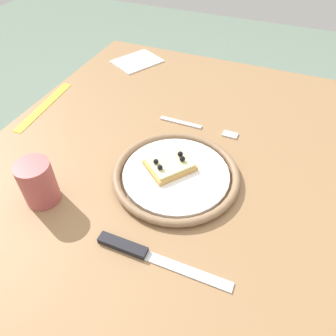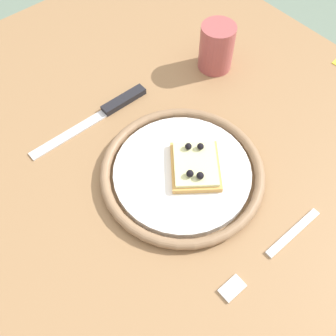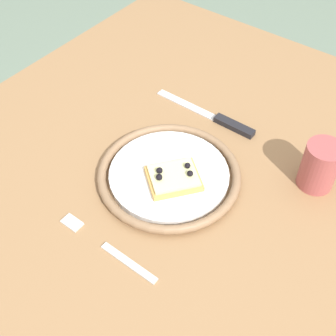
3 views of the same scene
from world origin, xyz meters
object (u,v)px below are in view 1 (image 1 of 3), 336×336
at_px(dining_table, 180,203).
at_px(pizza_slice_near, 170,164).
at_px(fork, 199,127).
at_px(knife, 140,252).
at_px(plate, 175,176).
at_px(cup, 38,183).
at_px(measuring_tape, 44,106).
at_px(napkin, 137,61).

bearing_deg(dining_table, pizza_slice_near, -109.40).
height_order(dining_table, fork, fork).
height_order(pizza_slice_near, knife, pizza_slice_near).
distance_m(plate, cup, 0.27).
distance_m(pizza_slice_near, knife, 0.20).
distance_m(pizza_slice_near, cup, 0.26).
relative_size(plate, knife, 1.11).
bearing_deg(measuring_tape, knife, 50.50).
distance_m(plate, pizza_slice_near, 0.03).
xyz_separation_m(plate, pizza_slice_near, (-0.01, -0.02, 0.01)).
xyz_separation_m(dining_table, fork, (-0.18, -0.02, 0.08)).
distance_m(dining_table, pizza_slice_near, 0.11).
bearing_deg(fork, knife, 2.77).
height_order(fork, cup, cup).
distance_m(dining_table, plate, 0.09).
height_order(plate, measuring_tape, plate).
xyz_separation_m(dining_table, pizza_slice_near, (-0.01, -0.03, 0.10)).
distance_m(plate, napkin, 0.54).
xyz_separation_m(knife, cup, (-0.04, -0.23, 0.04)).
distance_m(dining_table, cup, 0.30).
bearing_deg(fork, dining_table, 6.77).
bearing_deg(measuring_tape, plate, 70.06).
distance_m(knife, cup, 0.24).
distance_m(pizza_slice_near, napkin, 0.52).
relative_size(dining_table, plate, 4.23).
bearing_deg(cup, plate, 123.88).
height_order(dining_table, napkin, napkin).
bearing_deg(plate, measuring_tape, -105.55).
relative_size(knife, napkin, 1.69).
distance_m(dining_table, fork, 0.20).
bearing_deg(cup, measuring_tape, -142.36).
distance_m(dining_table, napkin, 0.55).
distance_m(dining_table, knife, 0.21).
bearing_deg(knife, napkin, -153.45).
xyz_separation_m(pizza_slice_near, measuring_tape, (-0.10, -0.41, -0.02)).
xyz_separation_m(cup, measuring_tape, (-0.27, -0.21, -0.05)).
bearing_deg(cup, pizza_slice_near, 128.74).
bearing_deg(plate, knife, 2.47).
relative_size(dining_table, measuring_tape, 4.68).
relative_size(dining_table, cup, 12.23).
bearing_deg(fork, pizza_slice_near, -2.69).
xyz_separation_m(pizza_slice_near, fork, (-0.17, 0.01, -0.02)).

